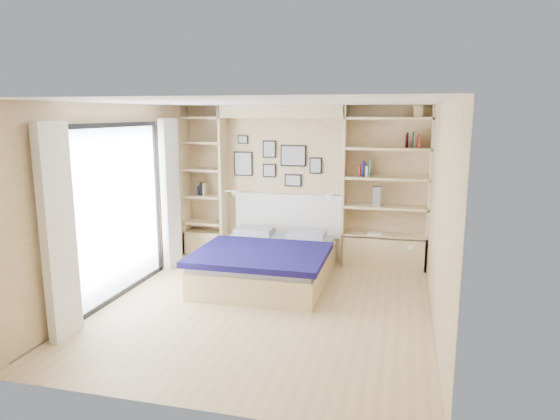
# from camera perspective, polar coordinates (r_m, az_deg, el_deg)

# --- Properties ---
(ground) EXTENTS (4.50, 4.50, 0.00)m
(ground) POSITION_cam_1_polar(r_m,az_deg,el_deg) (6.33, -1.64, -11.03)
(ground) COLOR tan
(ground) RESTS_ON ground
(room_shell) EXTENTS (4.50, 4.50, 4.50)m
(room_shell) POSITION_cam_1_polar(r_m,az_deg,el_deg) (7.55, -1.40, 1.10)
(room_shell) COLOR tan
(room_shell) RESTS_ON ground
(bed) EXTENTS (1.78, 2.34, 1.07)m
(bed) POSITION_cam_1_polar(r_m,az_deg,el_deg) (7.22, -1.38, -5.88)
(bed) COLOR #D4BC89
(bed) RESTS_ON ground
(photo_gallery) EXTENTS (1.48, 0.02, 0.82)m
(photo_gallery) POSITION_cam_1_polar(r_m,az_deg,el_deg) (8.17, -0.56, 5.59)
(photo_gallery) COLOR black
(photo_gallery) RESTS_ON ground
(reading_lamps) EXTENTS (1.92, 0.12, 0.15)m
(reading_lamps) POSITION_cam_1_polar(r_m,az_deg,el_deg) (7.98, 0.10, 1.82)
(reading_lamps) COLOR silver
(reading_lamps) RESTS_ON ground
(shelf_decor) EXTENTS (3.60, 0.23, 2.03)m
(shelf_decor) POSITION_cam_1_polar(r_m,az_deg,el_deg) (7.76, 10.40, 5.80)
(shelf_decor) COLOR #A51E1E
(shelf_decor) RESTS_ON ground
(deck) EXTENTS (3.20, 4.00, 0.05)m
(deck) POSITION_cam_1_polar(r_m,az_deg,el_deg) (8.03, -27.45, -7.48)
(deck) COLOR #695F4E
(deck) RESTS_ON ground
(deck_chair) EXTENTS (0.62, 0.77, 0.68)m
(deck_chair) POSITION_cam_1_polar(r_m,az_deg,el_deg) (8.42, -17.48, -3.64)
(deck_chair) COLOR tan
(deck_chair) RESTS_ON ground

